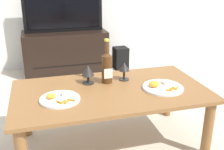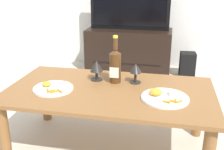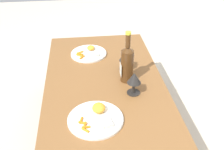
{
  "view_description": "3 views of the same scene",
  "coord_description": "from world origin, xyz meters",
  "px_view_note": "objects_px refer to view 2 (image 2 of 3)",
  "views": [
    {
      "loc": [
        -0.47,
        -1.72,
        1.23
      ],
      "look_at": [
        0.02,
        0.05,
        0.54
      ],
      "focal_mm": 44.02,
      "sensor_mm": 36.0,
      "label": 1
    },
    {
      "loc": [
        0.37,
        -1.66,
        1.16
      ],
      "look_at": [
        0.01,
        0.05,
        0.53
      ],
      "focal_mm": 44.63,
      "sensor_mm": 36.0,
      "label": 2
    },
    {
      "loc": [
        1.43,
        -0.13,
        1.41
      ],
      "look_at": [
        0.02,
        0.05,
        0.5
      ],
      "focal_mm": 43.72,
      "sensor_mm": 36.0,
      "label": 3
    }
  ],
  "objects_px": {
    "wine_bottle": "(115,64)",
    "goblet_right": "(136,70)",
    "dining_table": "(110,99)",
    "tv_screen": "(130,7)",
    "goblet_left": "(96,67)",
    "dinner_plate_right": "(164,97)",
    "dinner_plate_left": "(53,88)",
    "floor_speaker": "(187,64)",
    "tv_stand": "(129,50)"
  },
  "relations": [
    {
      "from": "wine_bottle",
      "to": "goblet_right",
      "type": "relative_size",
      "value": 2.39
    },
    {
      "from": "dining_table",
      "to": "tv_screen",
      "type": "relative_size",
      "value": 1.42
    },
    {
      "from": "goblet_left",
      "to": "dinner_plate_right",
      "type": "height_order",
      "value": "goblet_left"
    },
    {
      "from": "goblet_right",
      "to": "dinner_plate_left",
      "type": "height_order",
      "value": "goblet_right"
    },
    {
      "from": "floor_speaker",
      "to": "wine_bottle",
      "type": "height_order",
      "value": "wine_bottle"
    },
    {
      "from": "dining_table",
      "to": "tv_screen",
      "type": "height_order",
      "value": "tv_screen"
    },
    {
      "from": "goblet_left",
      "to": "goblet_right",
      "type": "xyz_separation_m",
      "value": [
        0.28,
        0.0,
        0.0
      ]
    },
    {
      "from": "goblet_right",
      "to": "dinner_plate_right",
      "type": "distance_m",
      "value": 0.33
    },
    {
      "from": "goblet_left",
      "to": "dinner_plate_left",
      "type": "xyz_separation_m",
      "value": [
        -0.23,
        -0.24,
        -0.08
      ]
    },
    {
      "from": "dining_table",
      "to": "goblet_right",
      "type": "relative_size",
      "value": 9.77
    },
    {
      "from": "wine_bottle",
      "to": "dinner_plate_right",
      "type": "distance_m",
      "value": 0.43
    },
    {
      "from": "dinner_plate_left",
      "to": "tv_stand",
      "type": "bearing_deg",
      "value": 82.63
    },
    {
      "from": "floor_speaker",
      "to": "dinner_plate_left",
      "type": "relative_size",
      "value": 1.1
    },
    {
      "from": "tv_stand",
      "to": "dinner_plate_left",
      "type": "distance_m",
      "value": 1.83
    },
    {
      "from": "floor_speaker",
      "to": "dinner_plate_right",
      "type": "relative_size",
      "value": 0.99
    },
    {
      "from": "dinner_plate_left",
      "to": "dinner_plate_right",
      "type": "distance_m",
      "value": 0.72
    },
    {
      "from": "dinner_plate_right",
      "to": "goblet_left",
      "type": "bearing_deg",
      "value": 154.14
    },
    {
      "from": "goblet_left",
      "to": "goblet_right",
      "type": "bearing_deg",
      "value": 0.0
    },
    {
      "from": "goblet_left",
      "to": "dinner_plate_left",
      "type": "height_order",
      "value": "goblet_left"
    },
    {
      "from": "goblet_left",
      "to": "goblet_right",
      "type": "relative_size",
      "value": 1.03
    },
    {
      "from": "goblet_right",
      "to": "tv_screen",
      "type": "bearing_deg",
      "value": 100.22
    },
    {
      "from": "floor_speaker",
      "to": "dinner_plate_right",
      "type": "distance_m",
      "value": 1.8
    },
    {
      "from": "wine_bottle",
      "to": "goblet_right",
      "type": "xyz_separation_m",
      "value": [
        0.14,
        0.02,
        -0.03
      ]
    },
    {
      "from": "floor_speaker",
      "to": "goblet_right",
      "type": "height_order",
      "value": "goblet_right"
    },
    {
      "from": "wine_bottle",
      "to": "dinner_plate_left",
      "type": "distance_m",
      "value": 0.45
    },
    {
      "from": "goblet_right",
      "to": "tv_stand",
      "type": "bearing_deg",
      "value": 100.21
    },
    {
      "from": "tv_stand",
      "to": "floor_speaker",
      "type": "bearing_deg",
      "value": -3.64
    },
    {
      "from": "goblet_right",
      "to": "dinner_plate_left",
      "type": "xyz_separation_m",
      "value": [
        -0.51,
        -0.24,
        -0.09
      ]
    },
    {
      "from": "tv_screen",
      "to": "dinner_plate_left",
      "type": "distance_m",
      "value": 1.85
    },
    {
      "from": "tv_screen",
      "to": "wine_bottle",
      "type": "distance_m",
      "value": 1.6
    },
    {
      "from": "dining_table",
      "to": "floor_speaker",
      "type": "distance_m",
      "value": 1.8
    },
    {
      "from": "goblet_left",
      "to": "dinner_plate_right",
      "type": "relative_size",
      "value": 0.49
    },
    {
      "from": "goblet_left",
      "to": "dinner_plate_right",
      "type": "bearing_deg",
      "value": -25.86
    },
    {
      "from": "wine_bottle",
      "to": "dinner_plate_right",
      "type": "height_order",
      "value": "wine_bottle"
    },
    {
      "from": "dining_table",
      "to": "goblet_right",
      "type": "xyz_separation_m",
      "value": [
        0.15,
        0.16,
        0.16
      ]
    },
    {
      "from": "tv_screen",
      "to": "goblet_left",
      "type": "distance_m",
      "value": 1.58
    },
    {
      "from": "tv_stand",
      "to": "dinner_plate_right",
      "type": "xyz_separation_m",
      "value": [
        0.49,
        -1.8,
        0.2
      ]
    },
    {
      "from": "wine_bottle",
      "to": "dinner_plate_right",
      "type": "xyz_separation_m",
      "value": [
        0.35,
        -0.22,
        -0.12
      ]
    },
    {
      "from": "dining_table",
      "to": "tv_screen",
      "type": "distance_m",
      "value": 1.78
    },
    {
      "from": "dinner_plate_right",
      "to": "tv_screen",
      "type": "bearing_deg",
      "value": 105.24
    },
    {
      "from": "wine_bottle",
      "to": "goblet_left",
      "type": "xyz_separation_m",
      "value": [
        -0.14,
        0.02,
        -0.03
      ]
    },
    {
      "from": "floor_speaker",
      "to": "dinner_plate_left",
      "type": "height_order",
      "value": "dinner_plate_left"
    },
    {
      "from": "floor_speaker",
      "to": "tv_screen",
      "type": "bearing_deg",
      "value": 173.11
    },
    {
      "from": "tv_screen",
      "to": "dinner_plate_right",
      "type": "height_order",
      "value": "tv_screen"
    },
    {
      "from": "tv_stand",
      "to": "floor_speaker",
      "type": "relative_size",
      "value": 3.58
    },
    {
      "from": "tv_screen",
      "to": "wine_bottle",
      "type": "relative_size",
      "value": 2.89
    },
    {
      "from": "tv_stand",
      "to": "wine_bottle",
      "type": "relative_size",
      "value": 3.13
    },
    {
      "from": "goblet_right",
      "to": "dinner_plate_left",
      "type": "bearing_deg",
      "value": -155.16
    },
    {
      "from": "tv_stand",
      "to": "goblet_right",
      "type": "relative_size",
      "value": 7.46
    },
    {
      "from": "tv_stand",
      "to": "goblet_left",
      "type": "xyz_separation_m",
      "value": [
        0.0,
        -1.56,
        0.28
      ]
    }
  ]
}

